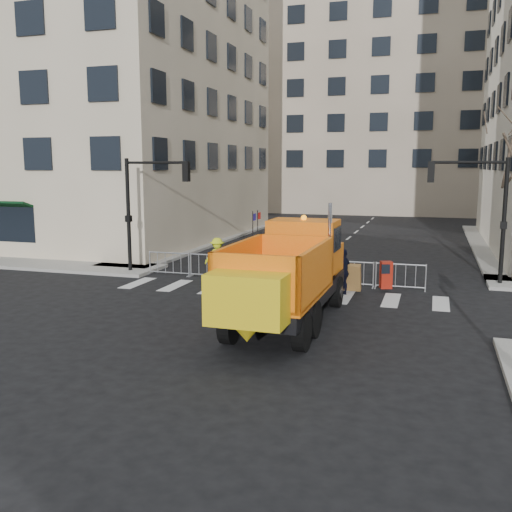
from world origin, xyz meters
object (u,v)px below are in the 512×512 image
(newspaper_box, at_px, (386,275))
(cop_a, at_px, (321,272))
(cop_c, at_px, (343,272))
(worker, at_px, (217,257))
(cop_b, at_px, (291,268))
(plow_truck, at_px, (287,273))

(newspaper_box, bearing_deg, cop_a, -163.57)
(cop_c, xyz_separation_m, newspaper_box, (1.56, 1.11, -0.23))
(worker, distance_m, newspaper_box, 7.48)
(cop_b, distance_m, worker, 3.99)
(plow_truck, relative_size, worker, 5.77)
(plow_truck, height_order, cop_b, plow_truck)
(plow_truck, xyz_separation_m, cop_b, (-1.11, 4.96, -0.75))
(cop_a, height_order, worker, cop_a)
(cop_a, relative_size, worker, 1.14)
(cop_c, bearing_deg, newspaper_box, 143.02)
(newspaper_box, bearing_deg, worker, 157.27)
(newspaper_box, bearing_deg, cop_c, -164.04)
(cop_b, height_order, newspaper_box, cop_b)
(cop_a, distance_m, worker, 5.55)
(cop_a, bearing_deg, plow_truck, 61.97)
(cop_c, height_order, worker, worker)
(cop_c, bearing_deg, plow_truck, 5.39)
(worker, xyz_separation_m, newspaper_box, (7.46, -0.43, -0.31))
(cop_c, bearing_deg, worker, -86.94)
(cop_c, bearing_deg, cop_b, -76.26)
(cop_c, height_order, newspaper_box, cop_c)
(newspaper_box, bearing_deg, plow_truck, -133.15)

